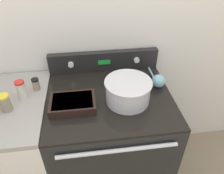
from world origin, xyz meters
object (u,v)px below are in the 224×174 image
Objects in this scene: casserole_dish at (73,103)px; spice_jar_black_cap at (36,84)px; mixing_bowl at (128,90)px; spice_jar_red_cap at (21,90)px; spice_jar_yellow_cap at (5,103)px; ladle at (158,81)px.

casserole_dish is 0.31m from spice_jar_black_cap.
mixing_bowl reaches higher than spice_jar_red_cap.
spice_jar_yellow_cap is at bearing 177.95° from casserole_dish.
mixing_bowl reaches higher than casserole_dish.
casserole_dish is 2.19× the size of spice_jar_red_cap.
mixing_bowl is at bearing 0.28° from spice_jar_yellow_cap.
mixing_bowl is 0.34m from casserole_dish.
spice_jar_red_cap is 0.13m from spice_jar_yellow_cap.
spice_jar_red_cap is (-0.07, -0.08, 0.02)m from spice_jar_black_cap.
casserole_dish is 0.59m from ladle.
spice_jar_red_cap is 1.15× the size of spice_jar_yellow_cap.
ladle is (0.57, 0.14, 0.01)m from casserole_dish.
spice_jar_yellow_cap is (-0.38, 0.01, 0.04)m from casserole_dish.
ladle is 3.34× the size of spice_jar_black_cap.
spice_jar_red_cap is (-0.65, 0.10, -0.01)m from mixing_bowl.
ladle is 2.24× the size of spice_jar_red_cap.
casserole_dish is at bearing -20.68° from spice_jar_red_cap.
casserole_dish is at bearing -39.24° from spice_jar_black_cap.
spice_jar_red_cap is (-0.88, -0.02, 0.03)m from ladle.
spice_jar_black_cap is at bearing 140.76° from casserole_dish.
mixing_bowl is 0.66m from spice_jar_red_cap.
ladle is 2.57× the size of spice_jar_yellow_cap.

